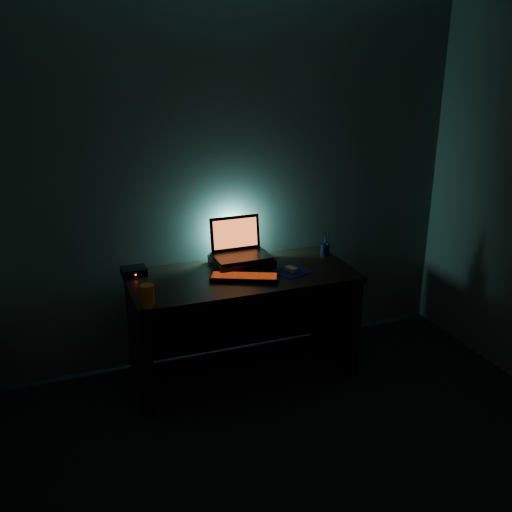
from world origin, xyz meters
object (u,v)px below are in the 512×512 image
(laptop, at_px, (239,247))
(pen_cup, at_px, (325,250))
(router, at_px, (134,272))
(mouse, at_px, (291,269))
(keyboard, at_px, (244,277))
(juice_glass, at_px, (147,296))

(laptop, distance_m, pen_cup, 0.64)
(laptop, relative_size, router, 2.37)
(laptop, height_order, pen_cup, laptop)
(laptop, bearing_deg, router, 176.97)
(pen_cup, bearing_deg, laptop, 174.13)
(mouse, distance_m, pen_cup, 0.41)
(mouse, bearing_deg, keyboard, 161.68)
(juice_glass, relative_size, router, 0.83)
(laptop, height_order, router, laptop)
(keyboard, bearing_deg, pen_cup, 41.98)
(router, bearing_deg, mouse, -17.73)
(laptop, xyz_separation_m, mouse, (0.28, -0.28, -0.10))
(keyboard, relative_size, juice_glass, 3.40)
(laptop, xyz_separation_m, router, (-0.73, 0.02, -0.09))
(keyboard, height_order, router, router)
(keyboard, relative_size, pen_cup, 5.07)
(mouse, distance_m, router, 1.05)
(keyboard, bearing_deg, router, 178.57)
(mouse, relative_size, pen_cup, 0.98)
(mouse, bearing_deg, juice_glass, 171.63)
(router, bearing_deg, pen_cup, -4.88)
(router, bearing_deg, juice_glass, -91.20)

